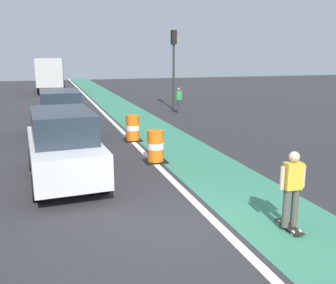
{
  "coord_description": "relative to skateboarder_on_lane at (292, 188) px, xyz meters",
  "views": [
    {
      "loc": [
        -2.42,
        -7.05,
        3.57
      ],
      "look_at": [
        0.85,
        3.16,
        1.1
      ],
      "focal_mm": 40.6,
      "sensor_mm": 36.0,
      "label": 1
    }
  ],
  "objects": [
    {
      "name": "traffic_light_corner",
      "position": [
        3.38,
        17.65,
        2.59
      ],
      "size": [
        0.41,
        0.32,
        5.1
      ],
      "color": "#2D2D2D",
      "rests_on": "ground"
    },
    {
      "name": "bike_lane_strip",
      "position": [
        0.18,
        12.84,
        -0.91
      ],
      "size": [
        2.5,
        80.0,
        0.01
      ],
      "primitive_type": "cube",
      "color": "#387F60",
      "rests_on": "ground"
    },
    {
      "name": "parked_suv_nearest",
      "position": [
        -4.28,
        4.76,
        0.12
      ],
      "size": [
        2.12,
        4.7,
        2.04
      ],
      "color": "silver",
      "rests_on": "ground"
    },
    {
      "name": "delivery_truck_down_block",
      "position": [
        -4.11,
        32.51,
        0.94
      ],
      "size": [
        2.69,
        7.71,
        3.23
      ],
      "color": "beige",
      "rests_on": "ground"
    },
    {
      "name": "skateboarder_on_lane",
      "position": [
        0.0,
        0.0,
        0.0
      ],
      "size": [
        0.57,
        0.81,
        1.69
      ],
      "color": "black",
      "rests_on": "ground"
    },
    {
      "name": "parked_suv_second",
      "position": [
        -4.1,
        11.1,
        0.12
      ],
      "size": [
        2.02,
        4.65,
        2.04
      ],
      "color": "navy",
      "rests_on": "ground"
    },
    {
      "name": "ground_plane",
      "position": [
        -2.22,
        0.84,
        -0.91
      ],
      "size": [
        100.0,
        100.0,
        0.0
      ],
      "primitive_type": "plane",
      "color": "#2D2D30"
    },
    {
      "name": "traffic_barrel_mid",
      "position": [
        -1.27,
        9.24,
        -0.38
      ],
      "size": [
        0.73,
        0.73,
        1.09
      ],
      "color": "orange",
      "rests_on": "ground"
    },
    {
      "name": "traffic_barrel_front",
      "position": [
        -1.25,
        5.81,
        -0.38
      ],
      "size": [
        0.73,
        0.73,
        1.09
      ],
      "color": "orange",
      "rests_on": "ground"
    },
    {
      "name": "pedestrian_crossing",
      "position": [
        3.07,
        15.75,
        -0.05
      ],
      "size": [
        0.34,
        0.2,
        1.61
      ],
      "color": "#33333D",
      "rests_on": "ground"
    },
    {
      "name": "lane_divider_stripe",
      "position": [
        -1.32,
        12.84,
        -0.91
      ],
      "size": [
        0.2,
        80.0,
        0.01
      ],
      "primitive_type": "cube",
      "color": "silver",
      "rests_on": "ground"
    }
  ]
}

